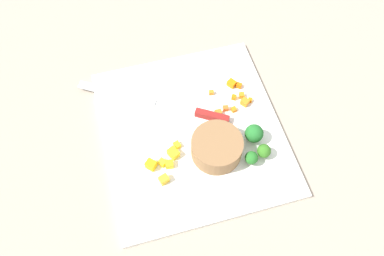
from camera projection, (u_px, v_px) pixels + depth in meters
ground_plane at (192, 133)px, 0.86m from camera, size 4.00×4.00×0.00m
cutting_board at (192, 132)px, 0.85m from camera, size 0.42×0.39×0.01m
prep_bowl at (217, 147)px, 0.80m from camera, size 0.11×0.11×0.05m
chef_knife at (176, 108)px, 0.87m from camera, size 0.21×0.32×0.02m
carrot_dice_0 at (242, 95)px, 0.88m from camera, size 0.01×0.01×0.01m
carrot_dice_1 at (245, 102)px, 0.87m from camera, size 0.02×0.02×0.01m
carrot_dice_2 at (211, 93)px, 0.89m from camera, size 0.01×0.01×0.01m
carrot_dice_3 at (250, 100)px, 0.88m from camera, size 0.01×0.01×0.01m
carrot_dice_4 at (234, 109)px, 0.87m from camera, size 0.01×0.01×0.01m
carrot_dice_5 at (232, 83)px, 0.90m from camera, size 0.02×0.02×0.01m
carrot_dice_6 at (239, 86)px, 0.90m from camera, size 0.02×0.02×0.01m
carrot_dice_7 at (226, 108)px, 0.87m from camera, size 0.01×0.01×0.01m
carrot_dice_8 at (234, 97)px, 0.88m from camera, size 0.01×0.01×0.01m
carrot_dice_9 at (218, 113)px, 0.86m from camera, size 0.01×0.01×0.01m
pepper_dice_0 at (169, 164)px, 0.80m from camera, size 0.02×0.02×0.01m
pepper_dice_1 at (162, 162)px, 0.80m from camera, size 0.02×0.02×0.01m
pepper_dice_2 at (151, 165)px, 0.79m from camera, size 0.03×0.03×0.02m
pepper_dice_3 at (164, 179)px, 0.78m from camera, size 0.02×0.02×0.02m
pepper_dice_4 at (177, 145)px, 0.82m from camera, size 0.02×0.02×0.01m
pepper_dice_5 at (173, 153)px, 0.81m from camera, size 0.03×0.03×0.02m
broccoli_floret_0 at (251, 158)px, 0.79m from camera, size 0.03×0.03×0.04m
broccoli_floret_1 at (254, 134)px, 0.81m from camera, size 0.04×0.04×0.05m
broccoli_floret_2 at (264, 151)px, 0.80m from camera, size 0.03×0.03×0.04m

